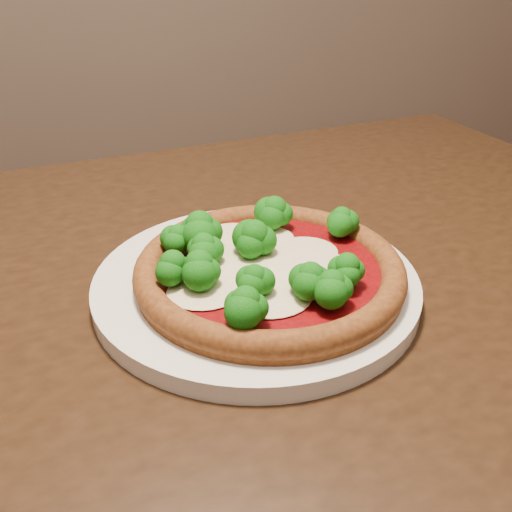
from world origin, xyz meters
name	(u,v)px	position (x,y,z in m)	size (l,w,h in m)	color
dining_table	(201,371)	(-0.08, 0.22, 0.66)	(1.35, 1.01, 0.75)	black
plate	(256,283)	(-0.02, 0.22, 0.76)	(0.32, 0.32, 0.02)	silver
pizza	(265,266)	(-0.01, 0.21, 0.79)	(0.26, 0.26, 0.06)	brown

